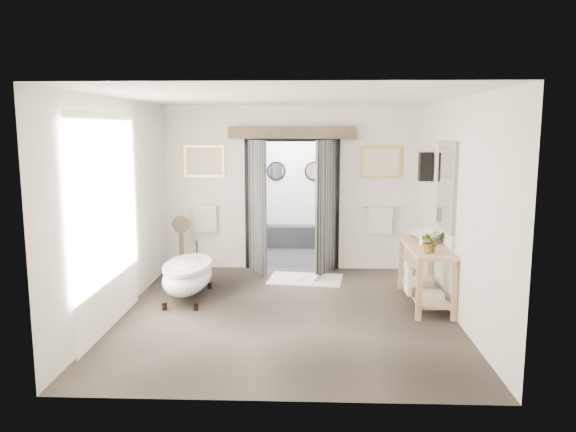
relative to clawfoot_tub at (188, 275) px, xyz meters
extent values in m
plane|color=#544941|center=(1.48, -0.60, -0.36)|extent=(5.00, 5.00, 0.00)
cube|color=silver|center=(1.48, -3.10, 1.09)|extent=(4.50, 0.02, 2.90)
cube|color=silver|center=(-0.77, -0.60, 1.09)|extent=(0.02, 5.00, 2.90)
cube|color=silver|center=(3.73, -0.60, 1.09)|extent=(0.02, 5.00, 2.90)
cube|color=silver|center=(-0.05, 1.90, 1.09)|extent=(1.45, 0.02, 2.90)
cube|color=silver|center=(3.00, 1.90, 1.09)|extent=(1.45, 0.02, 2.90)
cube|color=silver|center=(1.48, 1.90, 2.24)|extent=(1.60, 0.02, 0.60)
cube|color=white|center=(1.48, -0.60, 2.54)|extent=(4.50, 5.00, 0.02)
cube|color=white|center=(-0.72, -1.20, 0.99)|extent=(0.02, 2.20, 2.70)
cube|color=gray|center=(3.70, -0.08, 1.34)|extent=(0.05, 0.95, 1.25)
cube|color=silver|center=(3.67, -0.08, 1.34)|extent=(0.01, 0.80, 1.10)
cube|color=black|center=(3.61, 0.95, 1.54)|extent=(0.20, 0.20, 0.45)
sphere|color=#FFCC8C|center=(3.61, 0.95, 1.54)|extent=(0.10, 0.10, 0.10)
cube|color=black|center=(1.48, 2.90, -0.35)|extent=(2.20, 2.00, 0.01)
cube|color=white|center=(1.48, 2.90, 2.14)|extent=(2.20, 2.00, 0.02)
cube|color=white|center=(1.48, 3.90, 0.89)|extent=(2.20, 0.02, 2.50)
cube|color=white|center=(0.38, 2.90, 0.89)|extent=(0.02, 2.00, 2.50)
cube|color=white|center=(2.58, 2.90, 0.89)|extent=(0.02, 2.00, 2.50)
cube|color=black|center=(1.48, 3.72, -0.13)|extent=(2.00, 0.35, 0.45)
cylinder|color=silver|center=(1.08, 3.87, 1.24)|extent=(0.40, 0.03, 0.40)
cylinder|color=silver|center=(1.88, 3.87, 1.24)|extent=(0.40, 0.03, 0.40)
cube|color=black|center=(0.68, 1.90, 0.79)|extent=(0.07, 0.10, 2.30)
cube|color=black|center=(2.28, 1.90, 0.79)|extent=(0.07, 0.10, 2.30)
cube|color=black|center=(1.48, 1.90, 1.94)|extent=(1.67, 0.10, 0.07)
cube|color=black|center=(0.88, 1.55, 0.79)|extent=(0.40, 0.73, 2.30)
cube|color=black|center=(2.08, 1.55, 0.79)|extent=(0.40, 0.73, 2.30)
cube|color=brown|center=(1.48, 1.80, 2.06)|extent=(2.20, 0.20, 0.20)
cube|color=tan|center=(-0.07, 1.88, 1.56)|extent=(0.72, 0.03, 0.57)
cube|color=white|center=(-0.07, 1.87, 1.56)|extent=(0.62, 0.01, 0.47)
cube|color=tan|center=(3.03, 1.88, 1.56)|extent=(0.72, 0.03, 0.57)
cube|color=white|center=(3.03, 1.87, 1.56)|extent=(0.62, 0.01, 0.47)
cylinder|color=silver|center=(-0.07, 1.84, 0.76)|extent=(0.60, 0.02, 0.02)
cube|color=beige|center=(-0.07, 1.82, 0.54)|extent=(0.42, 0.08, 0.48)
cylinder|color=silver|center=(3.03, 1.84, 0.76)|extent=(0.60, 0.02, 0.02)
cube|color=beige|center=(3.03, 1.82, 0.54)|extent=(0.42, 0.08, 0.48)
cylinder|color=black|center=(-0.22, -0.53, -0.31)|extent=(0.07, 0.07, 0.11)
cylinder|color=black|center=(0.22, -0.53, -0.31)|extent=(0.07, 0.07, 0.11)
cylinder|color=black|center=(-0.22, 0.53, -0.31)|extent=(0.07, 0.07, 0.11)
cylinder|color=black|center=(0.22, 0.53, -0.31)|extent=(0.07, 0.07, 0.11)
ellipsoid|color=white|center=(0.00, 0.00, -0.01)|extent=(0.67, 1.50, 0.48)
cylinder|color=black|center=(0.00, 0.69, 0.28)|extent=(0.03, 0.03, 0.19)
cube|color=tan|center=(3.22, -0.82, 0.07)|extent=(0.07, 0.07, 0.85)
cube|color=tan|center=(3.68, -0.82, 0.07)|extent=(0.07, 0.07, 0.85)
cube|color=tan|center=(3.22, 0.66, 0.07)|extent=(0.07, 0.07, 0.85)
cube|color=tan|center=(3.68, 0.66, 0.07)|extent=(0.07, 0.07, 0.85)
cube|color=tan|center=(3.45, -0.08, 0.47)|extent=(0.55, 1.60, 0.05)
cube|color=tan|center=(3.45, -0.08, -0.20)|extent=(0.45, 1.50, 0.03)
cylinder|color=silver|center=(3.18, -0.08, 0.24)|extent=(0.02, 1.40, 0.02)
cube|color=beige|center=(3.18, -0.23, 0.04)|extent=(0.06, 0.34, 0.42)
cube|color=beige|center=(3.45, -0.43, -0.13)|extent=(0.35, 0.25, 0.10)
cube|color=beige|center=(3.45, 0.27, -0.13)|extent=(0.35, 0.25, 0.10)
cube|color=brown|center=(-0.41, 1.39, -0.32)|extent=(0.20, 0.20, 0.07)
cylinder|color=brown|center=(-0.41, 1.39, 0.09)|extent=(0.08, 0.08, 0.76)
cylinder|color=silver|center=(-0.41, 1.41, 0.51)|extent=(0.27, 0.02, 0.27)
cylinder|color=brown|center=(-0.41, 1.39, 0.51)|extent=(0.30, 0.01, 0.30)
cube|color=beige|center=(1.73, 1.13, -0.35)|extent=(1.29, 0.93, 0.01)
cube|color=white|center=(1.63, 1.08, -0.32)|extent=(0.16, 0.28, 0.05)
cube|color=white|center=(1.87, 1.08, -0.32)|extent=(0.16, 0.28, 0.05)
imported|color=white|center=(3.50, 0.19, 0.57)|extent=(0.51, 0.51, 0.17)
imported|color=gray|center=(3.40, -0.54, 0.65)|extent=(0.34, 0.32, 0.31)
imported|color=gray|center=(3.41, -0.05, 0.59)|extent=(0.11, 0.11, 0.20)
imported|color=gray|center=(3.40, 0.61, 0.57)|extent=(0.16, 0.16, 0.16)
camera|label=1|loc=(1.79, -7.96, 2.15)|focal=35.00mm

